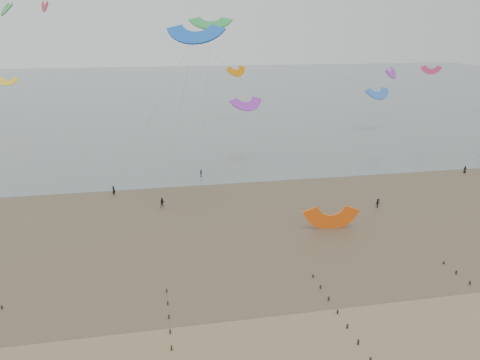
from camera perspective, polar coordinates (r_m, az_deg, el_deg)
name	(u,v)px	position (r m, az deg, el deg)	size (l,w,h in m)	color
ground	(315,342)	(49.39, 9.16, -18.92)	(500.00, 500.00, 0.00)	brown
sea_and_shore	(221,215)	(77.76, -2.31, -4.25)	(500.00, 665.00, 0.03)	#475654
kitesurfer_lead	(114,191)	(89.26, -15.14, -1.26)	(0.68, 0.45, 1.86)	black
kitesurfers	(391,170)	(103.66, 17.94, 1.11)	(149.10, 28.02, 1.88)	black
grounded_kite	(330,228)	(73.97, 10.97, -5.81)	(7.27, 3.81, 5.54)	#FB590F
kites_airborne	(164,59)	(124.86, -9.27, 14.38)	(236.54, 118.69, 38.44)	#EF3A7C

